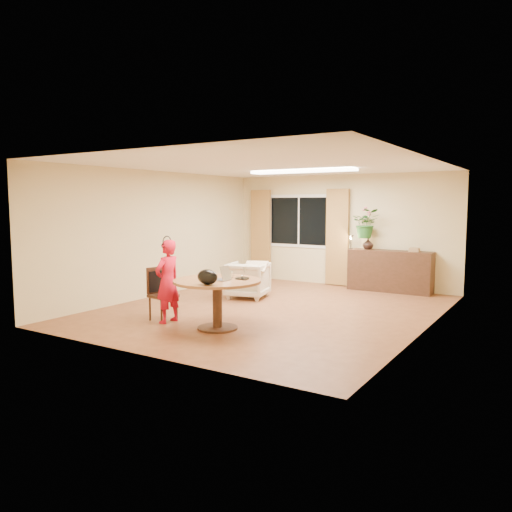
{
  "coord_description": "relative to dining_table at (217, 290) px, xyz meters",
  "views": [
    {
      "loc": [
        4.5,
        -7.75,
        1.92
      ],
      "look_at": [
        -0.21,
        -0.2,
        0.99
      ],
      "focal_mm": 35.0,
      "sensor_mm": 36.0,
      "label": 1
    }
  ],
  "objects": [
    {
      "name": "floor",
      "position": [
        -0.01,
        1.66,
        -0.6
      ],
      "size": [
        6.5,
        6.5,
        0.0
      ],
      "primitive_type": "plane",
      "color": "brown",
      "rests_on": "ground"
    },
    {
      "name": "ceiling",
      "position": [
        -0.01,
        1.66,
        2.0
      ],
      "size": [
        6.5,
        6.5,
        0.0
      ],
      "primitive_type": "plane",
      "rotation": [
        3.14,
        0.0,
        0.0
      ],
      "color": "white",
      "rests_on": "wall_back"
    },
    {
      "name": "wall_back",
      "position": [
        -0.01,
        4.91,
        0.7
      ],
      "size": [
        5.5,
        0.0,
        5.5
      ],
      "primitive_type": "plane",
      "rotation": [
        1.57,
        0.0,
        0.0
      ],
      "color": "beige",
      "rests_on": "floor"
    },
    {
      "name": "wall_left",
      "position": [
        -2.76,
        1.66,
        0.7
      ],
      "size": [
        0.0,
        6.5,
        6.5
      ],
      "primitive_type": "plane",
      "rotation": [
        1.57,
        0.0,
        1.57
      ],
      "color": "beige",
      "rests_on": "floor"
    },
    {
      "name": "wall_right",
      "position": [
        2.74,
        1.66,
        0.7
      ],
      "size": [
        0.0,
        6.5,
        6.5
      ],
      "primitive_type": "plane",
      "rotation": [
        1.57,
        0.0,
        -1.57
      ],
      "color": "beige",
      "rests_on": "floor"
    },
    {
      "name": "window",
      "position": [
        -1.11,
        4.89,
        0.9
      ],
      "size": [
        1.7,
        0.03,
        1.3
      ],
      "color": "white",
      "rests_on": "wall_back"
    },
    {
      "name": "curtain_left",
      "position": [
        -2.16,
        4.82,
        0.54
      ],
      "size": [
        0.55,
        0.08,
        2.25
      ],
      "primitive_type": "cube",
      "color": "olive",
      "rests_on": "wall_back"
    },
    {
      "name": "curtain_right",
      "position": [
        -0.06,
        4.82,
        0.54
      ],
      "size": [
        0.55,
        0.08,
        2.25
      ],
      "primitive_type": "cube",
      "color": "olive",
      "rests_on": "wall_back"
    },
    {
      "name": "ceiling_panel",
      "position": [
        -0.01,
        2.86,
        1.96
      ],
      "size": [
        2.2,
        0.35,
        0.05
      ],
      "primitive_type": "cube",
      "color": "white",
      "rests_on": "ceiling"
    },
    {
      "name": "dining_table",
      "position": [
        0.0,
        0.0,
        0.0
      ],
      "size": [
        1.35,
        1.35,
        0.77
      ],
      "color": "brown",
      "rests_on": "floor"
    },
    {
      "name": "dining_chair",
      "position": [
        -1.1,
        -0.02,
        -0.16
      ],
      "size": [
        0.48,
        0.45,
        0.88
      ],
      "primitive_type": null,
      "rotation": [
        0.0,
        0.0,
        -0.18
      ],
      "color": "#311E10",
      "rests_on": "floor"
    },
    {
      "name": "child",
      "position": [
        -0.94,
        -0.08,
        0.07
      ],
      "size": [
        0.51,
        0.35,
        1.35
      ],
      "primitive_type": "imported",
      "rotation": [
        0.0,
        0.0,
        -1.63
      ],
      "color": "red",
      "rests_on": "floor"
    },
    {
      "name": "laptop",
      "position": [
        0.01,
        -0.02,
        0.28
      ],
      "size": [
        0.36,
        0.25,
        0.23
      ],
      "primitive_type": null,
      "rotation": [
        0.0,
        0.0,
        0.04
      ],
      "color": "#B7B7BC",
      "rests_on": "dining_table"
    },
    {
      "name": "tumbler",
      "position": [
        0.05,
        0.29,
        0.22
      ],
      "size": [
        0.09,
        0.09,
        0.11
      ],
      "primitive_type": null,
      "rotation": [
        0.0,
        0.0,
        -0.28
      ],
      "color": "white",
      "rests_on": "dining_table"
    },
    {
      "name": "wine_glass",
      "position": [
        0.38,
        0.18,
        0.26
      ],
      "size": [
        0.07,
        0.07,
        0.2
      ],
      "primitive_type": null,
      "rotation": [
        0.0,
        0.0,
        0.08
      ],
      "color": "white",
      "rests_on": "dining_table"
    },
    {
      "name": "pot_lid",
      "position": [
        0.27,
        0.28,
        0.18
      ],
      "size": [
        0.26,
        0.26,
        0.04
      ],
      "primitive_type": null,
      "rotation": [
        0.0,
        0.0,
        0.18
      ],
      "color": "white",
      "rests_on": "dining_table"
    },
    {
      "name": "handbag",
      "position": [
        0.16,
        -0.45,
        0.27
      ],
      "size": [
        0.37,
        0.27,
        0.22
      ],
      "primitive_type": null,
      "rotation": [
        0.0,
        0.0,
        0.25
      ],
      "color": "black",
      "rests_on": "dining_table"
    },
    {
      "name": "armchair",
      "position": [
        -1.0,
        2.41,
        -0.24
      ],
      "size": [
        0.95,
        0.96,
        0.73
      ],
      "primitive_type": "imported",
      "rotation": [
        0.0,
        0.0,
        3.38
      ],
      "color": "beige",
      "rests_on": "floor"
    },
    {
      "name": "throw",
      "position": [
        -0.79,
        2.38,
        0.14
      ],
      "size": [
        0.62,
        0.68,
        0.03
      ],
      "primitive_type": null,
      "rotation": [
        0.0,
        0.0,
        0.39
      ],
      "color": "beige",
      "rests_on": "armchair"
    },
    {
      "name": "sideboard",
      "position": [
        1.25,
        4.67,
        -0.15
      ],
      "size": [
        1.81,
        0.44,
        0.91
      ],
      "primitive_type": "cube",
      "color": "#311E10",
      "rests_on": "floor"
    },
    {
      "name": "vase",
      "position": [
        0.74,
        4.67,
        0.43
      ],
      "size": [
        0.24,
        0.24,
        0.25
      ],
      "primitive_type": "imported",
      "rotation": [
        0.0,
        0.0,
        0.02
      ],
      "color": "black",
      "rests_on": "sideboard"
    },
    {
      "name": "bouquet",
      "position": [
        0.69,
        4.67,
        0.88
      ],
      "size": [
        0.73,
        0.68,
        0.66
      ],
      "primitive_type": "imported",
      "rotation": [
        0.0,
        0.0,
        0.33
      ],
      "color": "#276525",
      "rests_on": "vase"
    },
    {
      "name": "book_stack",
      "position": [
        1.77,
        4.67,
        0.35
      ],
      "size": [
        0.23,
        0.19,
        0.09
      ],
      "primitive_type": null,
      "rotation": [
        0.0,
        0.0,
        0.11
      ],
      "color": "olive",
      "rests_on": "sideboard"
    },
    {
      "name": "desk_lamp",
      "position": [
        0.36,
        4.62,
        0.47
      ],
      "size": [
        0.15,
        0.15,
        0.32
      ],
      "primitive_type": null,
      "rotation": [
        0.0,
        0.0,
        0.12
      ],
      "color": "black",
      "rests_on": "sideboard"
    }
  ]
}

